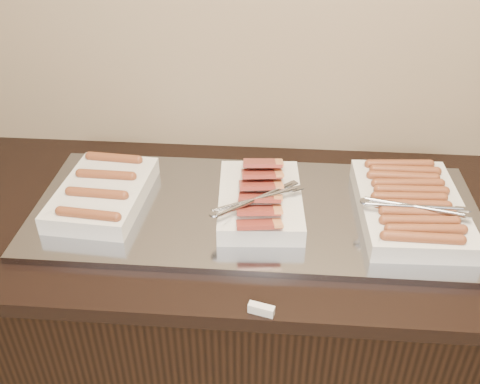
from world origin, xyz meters
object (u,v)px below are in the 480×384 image
Objects in this scene: dish_left at (103,193)px; dish_right at (410,205)px; counter at (255,326)px; warming_tray at (256,211)px; dish_center at (260,199)px.

dish_left is 0.82m from dish_right.
counter is 5.13× the size of dish_right.
warming_tray is (-0.01, 0.00, 0.46)m from counter.
dish_left is at bearing 180.00° from warming_tray.
dish_center reaches higher than counter.
counter is 0.46m from warming_tray.
warming_tray is at bearing 180.00° from counter.
dish_left is (-0.42, 0.00, 0.04)m from warming_tray.
dish_center is at bearing 3.16° from dish_left.
dish_center reaches higher than warming_tray.
warming_tray is at bearing 3.81° from dish_left.
counter is 5.80× the size of dish_center.
dish_left is (-0.42, 0.00, 0.50)m from counter.
dish_right reaches higher than dish_left.
dish_right reaches higher than warming_tray.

